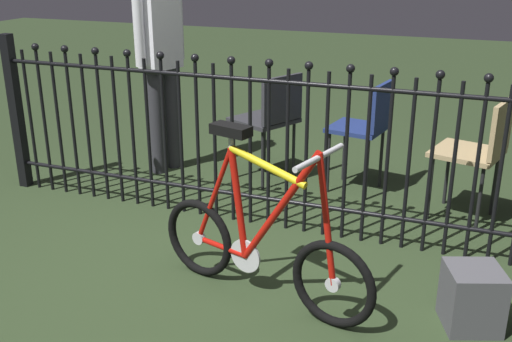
{
  "coord_description": "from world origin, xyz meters",
  "views": [
    {
      "loc": [
        1.26,
        -2.63,
        1.67
      ],
      "look_at": [
        0.16,
        0.21,
        0.55
      ],
      "focal_mm": 42.51,
      "sensor_mm": 36.0,
      "label": 1
    }
  ],
  "objects_px": {
    "chair_tan": "(480,147)",
    "person_visitor": "(160,48)",
    "chair_navy": "(366,124)",
    "chair_charcoal": "(271,115)",
    "bicycle": "(261,244)",
    "display_crate": "(472,298)"
  },
  "relations": [
    {
      "from": "chair_tan",
      "to": "person_visitor",
      "type": "relative_size",
      "value": 0.5
    },
    {
      "from": "chair_navy",
      "to": "chair_charcoal",
      "type": "height_order",
      "value": "chair_charcoal"
    },
    {
      "from": "chair_charcoal",
      "to": "person_visitor",
      "type": "height_order",
      "value": "person_visitor"
    },
    {
      "from": "bicycle",
      "to": "chair_navy",
      "type": "bearing_deg",
      "value": 83.47
    },
    {
      "from": "bicycle",
      "to": "chair_tan",
      "type": "xyz_separation_m",
      "value": [
        0.95,
        1.38,
        0.2
      ]
    },
    {
      "from": "display_crate",
      "to": "person_visitor",
      "type": "bearing_deg",
      "value": 149.89
    },
    {
      "from": "bicycle",
      "to": "person_visitor",
      "type": "bearing_deg",
      "value": 132.45
    },
    {
      "from": "bicycle",
      "to": "chair_tan",
      "type": "bearing_deg",
      "value": 55.46
    },
    {
      "from": "chair_navy",
      "to": "person_visitor",
      "type": "relative_size",
      "value": 0.5
    },
    {
      "from": "chair_tan",
      "to": "display_crate",
      "type": "xyz_separation_m",
      "value": [
        0.05,
        -1.25,
        -0.35
      ]
    },
    {
      "from": "chair_navy",
      "to": "display_crate",
      "type": "xyz_separation_m",
      "value": [
        0.82,
        -1.49,
        -0.36
      ]
    },
    {
      "from": "chair_tan",
      "to": "chair_navy",
      "type": "bearing_deg",
      "value": 163.03
    },
    {
      "from": "chair_navy",
      "to": "chair_tan",
      "type": "relative_size",
      "value": 1.0
    },
    {
      "from": "chair_navy",
      "to": "chair_charcoal",
      "type": "relative_size",
      "value": 0.98
    },
    {
      "from": "chair_charcoal",
      "to": "display_crate",
      "type": "height_order",
      "value": "chair_charcoal"
    },
    {
      "from": "chair_navy",
      "to": "bicycle",
      "type": "bearing_deg",
      "value": -96.53
    },
    {
      "from": "chair_charcoal",
      "to": "chair_tan",
      "type": "relative_size",
      "value": 1.02
    },
    {
      "from": "bicycle",
      "to": "person_visitor",
      "type": "distance_m",
      "value": 2.15
    },
    {
      "from": "chair_tan",
      "to": "display_crate",
      "type": "bearing_deg",
      "value": -87.55
    },
    {
      "from": "chair_navy",
      "to": "chair_charcoal",
      "type": "bearing_deg",
      "value": -175.99
    },
    {
      "from": "bicycle",
      "to": "chair_tan",
      "type": "height_order",
      "value": "bicycle"
    },
    {
      "from": "bicycle",
      "to": "person_visitor",
      "type": "xyz_separation_m",
      "value": [
        -1.38,
        1.51,
        0.67
      ]
    }
  ]
}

